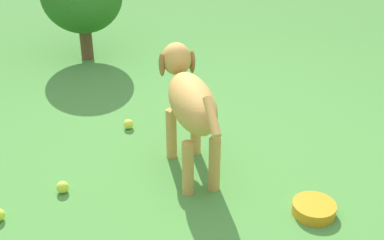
{
  "coord_description": "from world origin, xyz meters",
  "views": [
    {
      "loc": [
        2.13,
        -1.12,
        1.63
      ],
      "look_at": [
        0.02,
        0.03,
        0.34
      ],
      "focal_mm": 46.88,
      "sensor_mm": 36.0,
      "label": 1
    }
  ],
  "objects_px": {
    "tennis_ball_1": "(63,187)",
    "water_bowl": "(314,209)",
    "tennis_ball_0": "(202,106)",
    "tennis_ball_4": "(128,124)",
    "dog": "(189,100)"
  },
  "relations": [
    {
      "from": "dog",
      "to": "water_bowl",
      "type": "height_order",
      "value": "dog"
    },
    {
      "from": "tennis_ball_4",
      "to": "water_bowl",
      "type": "distance_m",
      "value": 1.37
    },
    {
      "from": "tennis_ball_0",
      "to": "tennis_ball_4",
      "type": "distance_m",
      "value": 0.56
    },
    {
      "from": "dog",
      "to": "tennis_ball_4",
      "type": "relative_size",
      "value": 14.42
    },
    {
      "from": "water_bowl",
      "to": "dog",
      "type": "bearing_deg",
      "value": -152.82
    },
    {
      "from": "dog",
      "to": "water_bowl",
      "type": "bearing_deg",
      "value": -139.11
    },
    {
      "from": "tennis_ball_0",
      "to": "dog",
      "type": "bearing_deg",
      "value": -35.34
    },
    {
      "from": "water_bowl",
      "to": "tennis_ball_1",
      "type": "bearing_deg",
      "value": -126.35
    },
    {
      "from": "tennis_ball_1",
      "to": "water_bowl",
      "type": "bearing_deg",
      "value": 53.65
    },
    {
      "from": "tennis_ball_0",
      "to": "water_bowl",
      "type": "relative_size",
      "value": 0.3
    },
    {
      "from": "tennis_ball_4",
      "to": "dog",
      "type": "bearing_deg",
      "value": 13.32
    },
    {
      "from": "tennis_ball_4",
      "to": "tennis_ball_1",
      "type": "bearing_deg",
      "value": -49.87
    },
    {
      "from": "dog",
      "to": "tennis_ball_0",
      "type": "distance_m",
      "value": 0.83
    },
    {
      "from": "tennis_ball_1",
      "to": "water_bowl",
      "type": "relative_size",
      "value": 0.3
    },
    {
      "from": "tennis_ball_0",
      "to": "tennis_ball_4",
      "type": "relative_size",
      "value": 1.0
    }
  ]
}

